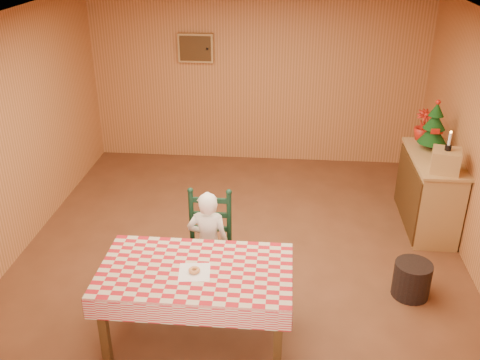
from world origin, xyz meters
name	(u,v)px	position (x,y,z in m)	size (l,w,h in m)	color
ground	(238,265)	(0.00, 0.00, 0.00)	(6.00, 6.00, 0.00)	brown
cabin_walls	(243,91)	(0.00, 0.53, 1.83)	(5.10, 6.05, 2.65)	#C47E47
dining_table	(196,277)	(-0.26, -1.19, 0.69)	(1.66, 0.96, 0.77)	#482D13
ladder_chair	(209,245)	(-0.26, -0.40, 0.50)	(0.44, 0.40, 1.08)	black
seated_child	(208,243)	(-0.26, -0.46, 0.56)	(0.41, 0.27, 1.12)	white
napkin	(194,272)	(-0.26, -1.24, 0.77)	(0.26, 0.26, 0.00)	white
donut	(194,270)	(-0.26, -1.24, 0.79)	(0.10, 0.10, 0.03)	#CF874A
shelf_unit	(428,192)	(2.22, 1.07, 0.47)	(0.54, 1.24, 0.93)	tan
crate	(446,161)	(2.23, 0.67, 1.06)	(0.30, 0.30, 0.25)	tan
christmas_tree	(434,127)	(2.23, 1.32, 1.21)	(0.34, 0.34, 0.62)	#482D13
flower_arrangement	(423,125)	(2.18, 1.62, 1.12)	(0.22, 0.22, 0.39)	#B51D10
candle_set	(449,145)	(2.23, 0.67, 1.24)	(0.07, 0.07, 0.22)	black
storage_bin	(412,280)	(1.78, -0.36, 0.19)	(0.37, 0.37, 0.37)	black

